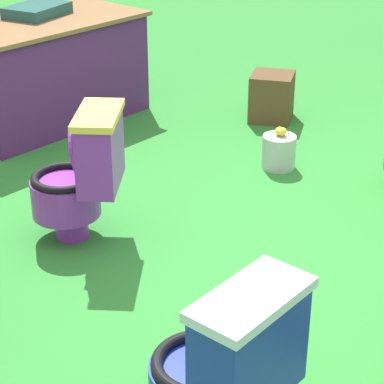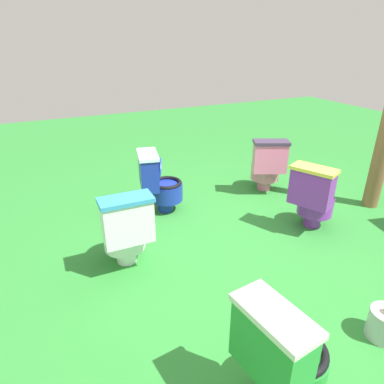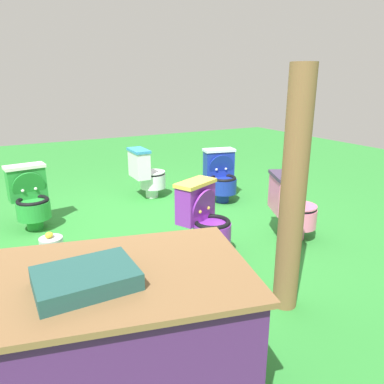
% 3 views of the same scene
% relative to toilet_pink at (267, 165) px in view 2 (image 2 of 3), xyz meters
% --- Properties ---
extents(ground, '(14.00, 14.00, 0.00)m').
position_rel_toilet_pink_xyz_m(ground, '(1.22, -0.92, -0.37)').
color(ground, '#2D8433').
extents(toilet_pink, '(0.62, 0.57, 0.73)m').
position_rel_toilet_pink_xyz_m(toilet_pink, '(0.00, 0.00, 0.00)').
color(toilet_pink, pink).
rests_on(toilet_pink, ground).
extents(toilet_white, '(0.50, 0.44, 0.73)m').
position_rel_toilet_pink_xyz_m(toilet_white, '(0.81, -2.09, 0.00)').
color(toilet_white, white).
rests_on(toilet_white, ground).
extents(toilet_purple, '(0.57, 0.61, 0.73)m').
position_rel_toilet_pink_xyz_m(toilet_purple, '(0.99, -0.14, 0.00)').
color(toilet_purple, purple).
rests_on(toilet_purple, ground).
extents(toilet_green, '(0.46, 0.54, 0.73)m').
position_rel_toilet_pink_xyz_m(toilet_green, '(2.41, -1.67, 0.00)').
color(toilet_green, green).
rests_on(toilet_green, ground).
extents(toilet_blue, '(0.50, 0.57, 0.73)m').
position_rel_toilet_pink_xyz_m(toilet_blue, '(-0.06, -1.48, 0.00)').
color(toilet_blue, '#192D9E').
rests_on(toilet_blue, ground).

